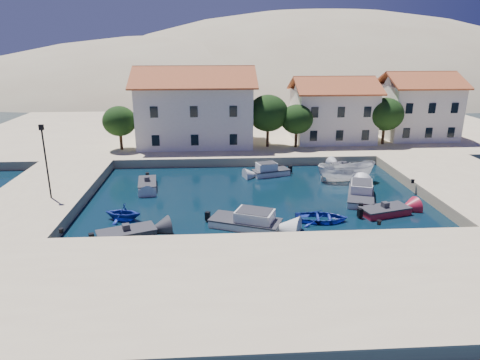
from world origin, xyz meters
name	(u,v)px	position (x,y,z in m)	size (l,w,h in m)	color
ground	(269,245)	(0.00, 0.00, 0.00)	(400.00, 400.00, 0.00)	black
quay_south	(283,286)	(0.00, -6.00, 0.50)	(52.00, 12.00, 1.00)	tan
quay_east	(472,187)	(20.50, 10.00, 0.50)	(11.00, 20.00, 1.00)	tan
quay_west	(43,196)	(-19.00, 10.00, 0.50)	(8.00, 20.00, 1.00)	tan
quay_north	(251,131)	(2.00, 38.00, 0.50)	(80.00, 36.00, 1.00)	tan
hills	(281,149)	(20.64, 123.62, -23.40)	(254.00, 176.00, 99.00)	tan
building_left	(195,105)	(-6.00, 28.00, 5.94)	(14.70, 9.45, 9.70)	silver
building_mid	(332,108)	(12.00, 29.00, 5.22)	(10.50, 8.40, 8.30)	silver
building_right	(418,104)	(24.00, 30.00, 5.47)	(9.45, 8.40, 8.80)	silver
trees	(280,116)	(4.51, 25.46, 4.84)	(37.30, 5.30, 6.45)	#382314
lamppost	(45,155)	(-17.50, 8.00, 4.75)	(0.35, 0.25, 6.22)	black
bollards	(299,209)	(2.80, 3.87, 1.15)	(29.36, 9.56, 0.30)	black
motorboat_grey_sw	(127,234)	(-10.14, 1.89, 0.29)	(4.48, 3.21, 1.25)	#323237
cabin_cruiser_south	(245,221)	(-1.44, 3.28, 0.48)	(5.81, 4.17, 1.60)	silver
rowboat_south	(321,221)	(4.65, 4.03, 0.00)	(2.94, 4.12, 0.85)	#1B2F98
motorboat_red_se	(385,211)	(10.17, 5.08, 0.29)	(4.40, 2.86, 1.25)	maroon
cabin_cruiser_east	(361,195)	(9.36, 8.59, 0.48)	(3.88, 5.88, 1.60)	silver
boat_east	(345,181)	(9.58, 13.93, 0.00)	(2.19, 5.83, 2.25)	silver
motorboat_white_ne	(344,168)	(10.52, 17.51, 0.30)	(2.53, 3.77, 1.25)	silver
rowboat_west	(124,220)	(-11.04, 5.28, 0.00)	(2.52, 2.92, 1.54)	#1B2F98
motorboat_white_west	(147,184)	(-10.29, 13.34, 0.29)	(2.21, 4.04, 1.25)	silver
cabin_cruiser_north	(271,171)	(2.28, 16.48, 0.48)	(4.19, 2.69, 1.60)	silver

